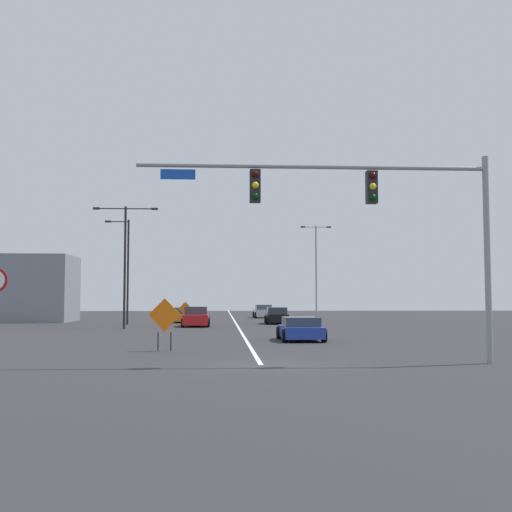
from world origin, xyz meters
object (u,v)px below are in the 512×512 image
at_px(car_blue_passing, 301,329).
at_px(car_silver_distant, 263,312).
at_px(traffic_signal_assembly, 371,206).
at_px(street_lamp_mid_left, 316,265).
at_px(street_lamp_mid_right, 125,255).
at_px(car_red_mid, 196,317).
at_px(car_black_near, 277,316).
at_px(construction_sign_left_lane, 185,310).
at_px(construction_sign_right_lane, 165,318).
at_px(street_lamp_far_right, 126,267).
at_px(car_orange_approaching, 184,316).

bearing_deg(car_blue_passing, car_silver_distant, 89.03).
bearing_deg(traffic_signal_assembly, street_lamp_mid_left, 83.56).
xyz_separation_m(street_lamp_mid_right, car_blue_passing, (10.58, -12.74, -4.50)).
xyz_separation_m(car_red_mid, car_black_near, (6.43, 4.57, -0.03)).
height_order(car_blue_passing, car_black_near, car_black_near).
height_order(traffic_signal_assembly, car_silver_distant, traffic_signal_assembly).
xyz_separation_m(traffic_signal_assembly, car_black_near, (-0.20, 31.79, -4.40)).
bearing_deg(car_blue_passing, traffic_signal_assembly, -85.63).
distance_m(street_lamp_mid_right, construction_sign_left_lane, 9.04).
xyz_separation_m(construction_sign_right_lane, car_silver_distant, (6.77, 42.48, -0.66)).
xyz_separation_m(street_lamp_far_right, car_blue_passing, (11.51, -19.56, -4.06)).
distance_m(construction_sign_left_lane, car_black_near, 7.51).
relative_size(traffic_signal_assembly, street_lamp_mid_right, 1.34).
distance_m(street_lamp_far_right, car_orange_approaching, 7.30).
bearing_deg(car_orange_approaching, traffic_signal_assembly, -77.14).
xyz_separation_m(street_lamp_mid_right, street_lamp_far_right, (-0.93, 6.82, -0.44)).
distance_m(street_lamp_mid_left, street_lamp_far_right, 22.02).
relative_size(traffic_signal_assembly, car_blue_passing, 2.95).
bearing_deg(car_black_near, street_lamp_mid_left, 67.43).
height_order(construction_sign_left_lane, car_red_mid, construction_sign_left_lane).
bearing_deg(construction_sign_left_lane, car_red_mid, -75.42).
height_order(construction_sign_left_lane, car_black_near, construction_sign_left_lane).
bearing_deg(construction_sign_left_lane, car_black_near, 4.54).
distance_m(construction_sign_right_lane, car_black_near, 27.30).
height_order(street_lamp_far_right, car_blue_passing, street_lamp_far_right).
xyz_separation_m(street_lamp_mid_right, construction_sign_right_lane, (4.43, -18.62, -3.74)).
bearing_deg(car_red_mid, construction_sign_right_lane, -91.00).
bearing_deg(car_silver_distant, street_lamp_mid_right, -115.14).
distance_m(car_red_mid, car_black_near, 7.89).
distance_m(car_silver_distant, car_red_mid, 21.59).
relative_size(car_blue_passing, car_black_near, 0.88).
bearing_deg(street_lamp_mid_left, construction_sign_left_lane, -134.03).
bearing_deg(car_blue_passing, street_lamp_far_right, 120.48).
bearing_deg(car_orange_approaching, car_silver_distant, 58.81).
height_order(construction_sign_right_lane, car_red_mid, construction_sign_right_lane).
relative_size(construction_sign_left_lane, car_orange_approaching, 0.45).
height_order(traffic_signal_assembly, street_lamp_mid_right, street_lamp_mid_right).
xyz_separation_m(street_lamp_mid_right, car_silver_distant, (11.20, 23.87, -4.40)).
bearing_deg(street_lamp_far_right, car_red_mid, -31.93).
bearing_deg(street_lamp_far_right, construction_sign_right_lane, -78.12).
height_order(street_lamp_mid_left, car_silver_distant, street_lamp_mid_left).
xyz_separation_m(traffic_signal_assembly, car_silver_distant, (-0.24, 47.84, -4.39)).
distance_m(street_lamp_mid_right, car_red_mid, 7.27).
height_order(car_orange_approaching, car_black_near, car_black_near).
distance_m(construction_sign_right_lane, car_red_mid, 21.87).
relative_size(street_lamp_mid_left, street_lamp_far_right, 1.15).
bearing_deg(traffic_signal_assembly, car_orange_approaching, 102.86).
relative_size(street_lamp_mid_right, car_red_mid, 1.97).
bearing_deg(street_lamp_mid_left, car_silver_distant, 145.94).
bearing_deg(car_orange_approaching, car_black_near, -22.58).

